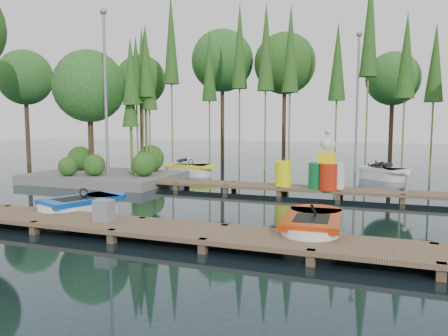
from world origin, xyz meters
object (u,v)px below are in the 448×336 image
(drum_cluster, at_px, (327,171))
(utility_cabinet, at_px, (104,210))
(boat_yellow_far, at_px, (189,170))
(island, at_px, (102,109))
(boat_red, at_px, (312,229))
(boat_blue, at_px, (81,208))
(yellow_barrel, at_px, (283,174))

(drum_cluster, bearing_deg, utility_cabinet, -121.92)
(boat_yellow_far, bearing_deg, island, -115.25)
(boat_red, bearing_deg, boat_blue, 174.04)
(boat_blue, xyz_separation_m, drum_cluster, (5.98, 5.51, 0.66))
(utility_cabinet, bearing_deg, yellow_barrel, 68.99)
(boat_blue, xyz_separation_m, boat_red, (6.42, -0.24, 0.01))
(boat_yellow_far, xyz_separation_m, utility_cabinet, (2.85, -10.80, 0.27))
(boat_blue, relative_size, yellow_barrel, 3.09)
(drum_cluster, bearing_deg, island, 174.55)
(boat_blue, relative_size, boat_red, 1.02)
(utility_cabinet, xyz_separation_m, drum_cluster, (4.26, 6.84, 0.36))
(boat_yellow_far, relative_size, yellow_barrel, 2.97)
(boat_blue, xyz_separation_m, yellow_barrel, (4.41, 5.66, 0.50))
(boat_yellow_far, distance_m, utility_cabinet, 11.18)
(utility_cabinet, bearing_deg, drum_cluster, 58.08)
(island, height_order, yellow_barrel, island)
(boat_yellow_far, xyz_separation_m, yellow_barrel, (5.54, -3.80, 0.47))
(yellow_barrel, distance_m, drum_cluster, 1.59)
(yellow_barrel, bearing_deg, utility_cabinet, -111.01)
(boat_yellow_far, bearing_deg, drum_cluster, -11.39)
(yellow_barrel, height_order, drum_cluster, drum_cluster)
(island, bearing_deg, drum_cluster, -5.45)
(boat_red, bearing_deg, drum_cluster, 90.45)
(boat_red, height_order, utility_cabinet, boat_red)
(island, height_order, drum_cluster, island)
(boat_blue, distance_m, drum_cluster, 8.16)
(boat_yellow_far, relative_size, drum_cluster, 1.29)
(boat_red, distance_m, boat_yellow_far, 12.29)
(utility_cabinet, distance_m, yellow_barrel, 7.50)
(boat_blue, relative_size, utility_cabinet, 5.56)
(boat_yellow_far, distance_m, yellow_barrel, 6.74)
(island, relative_size, utility_cabinet, 13.44)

